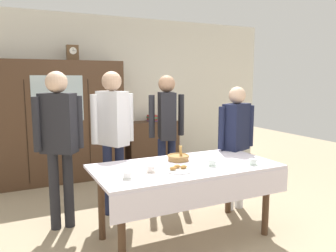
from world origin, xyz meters
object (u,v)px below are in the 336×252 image
Objects in this scene: wall_cabinet at (57,122)px; person_behind_table_left at (167,124)px; tea_cup_near_left at (127,176)px; person_near_right_end at (236,136)px; bread_basket at (179,157)px; dining_table at (187,176)px; mantel_clock at (72,53)px; bookshelf_low at (152,145)px; tea_cup_mid_right at (212,164)px; spoon_mid_left at (233,151)px; pastry_plate at (179,169)px; tea_cup_mid_left at (253,162)px; spoon_far_left at (221,162)px; book_stack at (152,118)px; person_by_cabinet at (113,128)px; person_beside_shelf at (59,134)px; tea_cup_far_right at (151,169)px.

person_behind_table_left is at bearing -49.21° from wall_cabinet.
tea_cup_near_left is 0.08× the size of person_behind_table_left.
bread_basket is at bearing -167.48° from person_near_right_end.
person_behind_table_left is at bearing 73.94° from dining_table.
person_behind_table_left is (0.31, 0.93, 0.22)m from bread_basket.
mantel_clock is 0.26× the size of bookshelf_low.
tea_cup_near_left is at bearing -151.50° from bread_basket.
spoon_mid_left is at bearing 36.77° from tea_cup_mid_right.
person_near_right_end is (1.10, 0.56, 0.15)m from pastry_plate.
spoon_far_left is at bearing 131.66° from tea_cup_mid_left.
mantel_clock is 2.88m from person_near_right_end.
wall_cabinet is 17.48× the size of spoon_mid_left.
mantel_clock reaches higher than person_near_right_end.
pastry_plate is at bearing -179.74° from tea_cup_mid_right.
book_stack is 2.09m from person_by_cabinet.
pastry_plate is at bearing -44.67° from person_beside_shelf.
spoon_far_left is at bearing -29.04° from person_beside_shelf.
tea_cup_mid_left is (1.31, -0.11, 0.00)m from tea_cup_near_left.
book_stack is at bearing 2.13° from mantel_clock.
person_by_cabinet reaches higher than person_near_right_end.
book_stack is 2.32m from spoon_mid_left.
dining_table is at bearing 12.79° from tea_cup_near_left.
pastry_plate is 2.35× the size of spoon_far_left.
bookshelf_low is at bearing 62.69° from tea_cup_near_left.
bookshelf_low is (1.37, 0.05, -1.61)m from mantel_clock.
tea_cup_mid_left is at bearing -61.93° from wall_cabinet.
bookshelf_low is 0.50m from book_stack.
spoon_far_left is (1.09, 0.14, -0.02)m from tea_cup_near_left.
tea_cup_far_right is at bearing -160.08° from person_near_right_end.
bookshelf_low is 3.90× the size of bread_basket.
person_near_right_end is (1.63, 0.59, 0.13)m from tea_cup_near_left.
book_stack is 2.91m from pastry_plate.
tea_cup_mid_right reaches higher than spoon_mid_left.
spoon_far_left is at bearing -33.55° from bread_basket.
tea_cup_mid_right is 0.40m from bread_basket.
tea_cup_mid_right is 0.54× the size of bread_basket.
tea_cup_mid_left is 0.46× the size of pastry_plate.
wall_cabinet reaches higher than bread_basket.
tea_cup_mid_right is 0.64m from tea_cup_far_right.
book_stack is 1.93× the size of spoon_mid_left.
pastry_plate is 1.39m from person_behind_table_left.
person_by_cabinet is at bearing -85.14° from mantel_clock.
book_stack reaches higher than pastry_plate.
mantel_clock reaches higher than book_stack.
book_stack is at bearing 82.39° from spoon_far_left.
book_stack is at bearing 0.00° from bookshelf_low.
wall_cabinet is at bearing -178.25° from book_stack.
bookshelf_low reaches higher than tea_cup_near_left.
wall_cabinet is 2.54m from bread_basket.
tea_cup_far_right is (0.20, -2.65, -1.24)m from mantel_clock.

